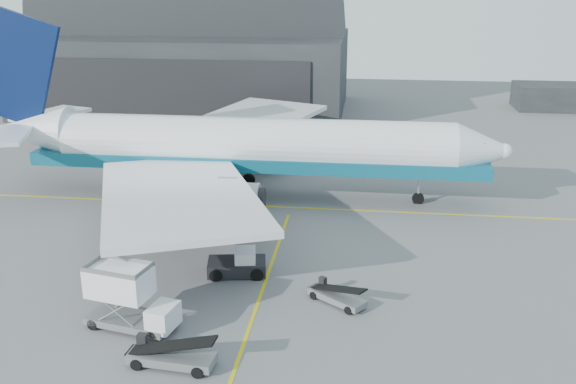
# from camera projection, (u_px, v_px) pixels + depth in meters

# --- Properties ---
(ground) EXTENTS (200.00, 200.00, 0.00)m
(ground) POSITION_uv_depth(u_px,v_px,m) (255.00, 312.00, 42.16)
(ground) COLOR #565659
(ground) RESTS_ON ground
(taxi_lines) EXTENTS (80.00, 42.12, 0.02)m
(taxi_lines) POSITION_uv_depth(u_px,v_px,m) (281.00, 237.00, 54.05)
(taxi_lines) COLOR gold
(taxi_lines) RESTS_ON ground
(hangar) EXTENTS (50.00, 28.30, 28.00)m
(hangar) POSITION_uv_depth(u_px,v_px,m) (188.00, 50.00, 102.63)
(hangar) COLOR black
(hangar) RESTS_ON ground
(distant_bldg_a) EXTENTS (14.00, 8.00, 4.00)m
(distant_bldg_a) POSITION_uv_depth(u_px,v_px,m) (558.00, 109.00, 105.35)
(distant_bldg_a) COLOR black
(distant_bldg_a) RESTS_ON ground
(airliner) EXTENTS (52.63, 51.03, 18.47)m
(airliner) POSITION_uv_depth(u_px,v_px,m) (235.00, 146.00, 62.46)
(airliner) COLOR white
(airliner) RESTS_ON ground
(catering_truck) EXTENTS (6.16, 3.33, 4.02)m
(catering_truck) POSITION_uv_depth(u_px,v_px,m) (128.00, 299.00, 39.61)
(catering_truck) COLOR slate
(catering_truck) RESTS_ON ground
(pushback_tug) EXTENTS (4.57, 3.11, 1.96)m
(pushback_tug) POSITION_uv_depth(u_px,v_px,m) (239.00, 265.00, 47.27)
(pushback_tug) COLOR black
(pushback_tug) RESTS_ON ground
(belt_loader_a) EXTENTS (5.34, 2.21, 2.01)m
(belt_loader_a) POSITION_uv_depth(u_px,v_px,m) (171.00, 356.00, 36.20)
(belt_loader_a) COLOR slate
(belt_loader_a) RESTS_ON ground
(belt_loader_b) EXTENTS (4.16, 3.54, 1.67)m
(belt_loader_b) POSITION_uv_depth(u_px,v_px,m) (337.00, 296.00, 43.16)
(belt_loader_b) COLOR slate
(belt_loader_b) RESTS_ON ground
(traffic_cone) EXTENTS (0.38, 0.38, 0.55)m
(traffic_cone) POSITION_uv_depth(u_px,v_px,m) (331.00, 288.00, 44.78)
(traffic_cone) COLOR #E53F07
(traffic_cone) RESTS_ON ground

